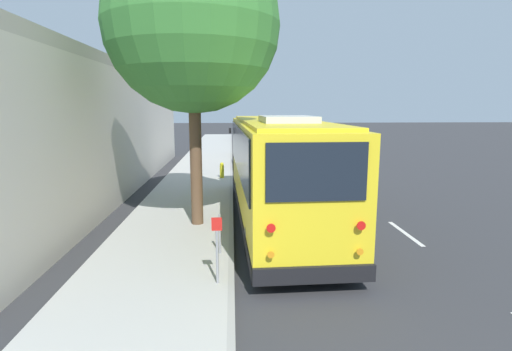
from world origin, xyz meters
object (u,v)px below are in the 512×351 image
(parked_sedan_silver, at_px, (247,158))
(sign_post_far, at_px, (220,234))
(parked_sedan_white, at_px, (244,141))
(shuttle_bus, at_px, (277,165))
(fire_hydrant, at_px, (222,170))
(parked_sedan_blue, at_px, (241,133))
(street_tree, at_px, (193,13))
(parked_sedan_black, at_px, (243,136))
(parked_sedan_tan, at_px, (247,149))
(sign_post_near, at_px, (217,250))

(parked_sedan_silver, height_order, sign_post_far, parked_sedan_silver)
(parked_sedan_white, bearing_deg, shuttle_bus, 177.86)
(parked_sedan_silver, distance_m, fire_hydrant, 4.85)
(parked_sedan_white, distance_m, parked_sedan_blue, 11.81)
(shuttle_bus, xyz_separation_m, street_tree, (-0.43, 2.62, 4.65))
(parked_sedan_black, height_order, fire_hydrant, parked_sedan_black)
(parked_sedan_tan, distance_m, sign_post_far, 21.19)
(shuttle_bus, height_order, parked_sedan_blue, shuttle_bus)
(parked_sedan_blue, height_order, street_tree, street_tree)
(parked_sedan_white, xyz_separation_m, parked_sedan_blue, (11.81, -0.03, -0.00))
(parked_sedan_white, distance_m, street_tree, 26.42)
(parked_sedan_silver, height_order, fire_hydrant, parked_sedan_silver)
(parked_sedan_silver, xyz_separation_m, sign_post_near, (-17.30, 1.31, 0.29))
(parked_sedan_silver, bearing_deg, parked_sedan_white, -3.13)
(parked_sedan_tan, bearing_deg, street_tree, 175.73)
(parked_sedan_white, relative_size, street_tree, 0.48)
(parked_sedan_silver, xyz_separation_m, parked_sedan_blue, (24.72, -0.22, -0.00))
(parked_sedan_tan, xyz_separation_m, parked_sedan_blue, (19.14, -0.03, 0.00))
(street_tree, distance_m, sign_post_far, 6.62)
(parked_sedan_blue, distance_m, sign_post_near, 42.05)
(parked_sedan_silver, distance_m, parked_sedan_white, 12.91)
(parked_sedan_blue, height_order, fire_hydrant, parked_sedan_blue)
(parked_sedan_black, height_order, sign_post_far, parked_sedan_black)
(street_tree, xyz_separation_m, sign_post_far, (-2.84, -0.80, -5.93))
(parked_sedan_silver, xyz_separation_m, fire_hydrant, (-4.60, 1.52, -0.05))
(parked_sedan_silver, relative_size, parked_sedan_black, 0.90)
(parked_sedan_white, distance_m, parked_sedan_black, 6.24)
(parked_sedan_tan, height_order, street_tree, street_tree)
(street_tree, distance_m, sign_post_near, 7.35)
(sign_post_near, relative_size, fire_hydrant, 1.78)
(parked_sedan_black, relative_size, fire_hydrant, 5.79)
(parked_sedan_silver, relative_size, parked_sedan_tan, 0.96)
(parked_sedan_tan, xyz_separation_m, parked_sedan_black, (13.58, -0.09, -0.01))
(parked_sedan_white, relative_size, parked_sedan_black, 0.96)
(parked_sedan_tan, relative_size, parked_sedan_white, 0.97)
(parked_sedan_tan, height_order, parked_sedan_black, parked_sedan_tan)
(parked_sedan_silver, relative_size, sign_post_near, 2.93)
(fire_hydrant, bearing_deg, parked_sedan_white, -5.58)
(parked_sedan_black, xyz_separation_m, fire_hydrant, (-23.75, 1.80, -0.03))
(fire_hydrant, bearing_deg, street_tree, 175.83)
(shuttle_bus, xyz_separation_m, parked_sedan_white, (25.20, 0.32, -1.34))
(parked_sedan_black, relative_size, street_tree, 0.50)
(parked_sedan_tan, distance_m, sign_post_near, 22.93)
(parked_sedan_white, bearing_deg, fire_hydrant, 171.56)
(street_tree, bearing_deg, parked_sedan_tan, -7.15)
(shuttle_bus, xyz_separation_m, parked_sedan_black, (31.44, 0.23, -1.35))
(parked_sedan_white, distance_m, fire_hydrant, 17.59)
(shuttle_bus, bearing_deg, sign_post_near, 158.29)
(parked_sedan_silver, xyz_separation_m, sign_post_far, (-15.56, 1.31, 0.06))
(parked_sedan_blue, xyz_separation_m, street_tree, (-37.44, 2.33, 5.99))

